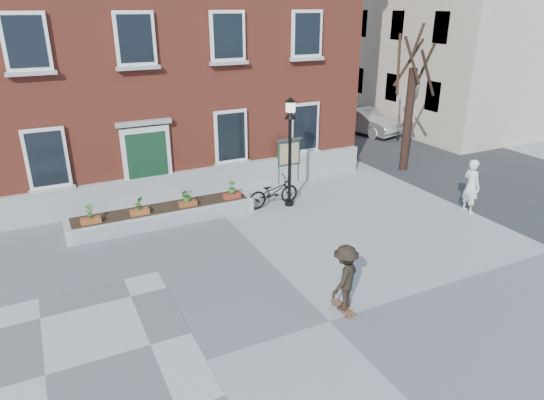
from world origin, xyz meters
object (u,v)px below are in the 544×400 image
parked_car (364,121)px  notice_board (289,153)px  bicycle (273,192)px  lamp_post (290,137)px  bystander (471,186)px  skateboarder (345,278)px

parked_car → notice_board: (-7.79, -5.47, 0.55)m
bicycle → notice_board: bearing=-44.0°
bicycle → parked_car: bearing=-55.4°
lamp_post → bicycle: bearing=158.2°
lamp_post → notice_board: 2.75m
parked_car → bicycle: bearing=-155.9°
bystander → notice_board: size_ratio=1.03×
parked_car → lamp_post: 11.88m
bystander → lamp_post: (-5.38, 3.35, 1.58)m
bicycle → lamp_post: bearing=-115.4°
parked_car → lamp_post: (-8.92, -7.63, 1.83)m
bystander → lamp_post: bearing=63.0°
parked_car → skateboarder: skateboarder is taller
bicycle → skateboarder: skateboarder is taller
parked_car → bystander: 11.54m
notice_board → bystander: bearing=-52.3°
bicycle → bystander: (5.92, -3.56, 0.43)m
skateboarder → bicycle: bearing=77.7°
notice_board → skateboarder: notice_board is taller
parked_car → bystander: (-3.54, -10.98, 0.25)m
bicycle → skateboarder: (-1.43, -6.59, 0.36)m
bicycle → notice_board: notice_board is taller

